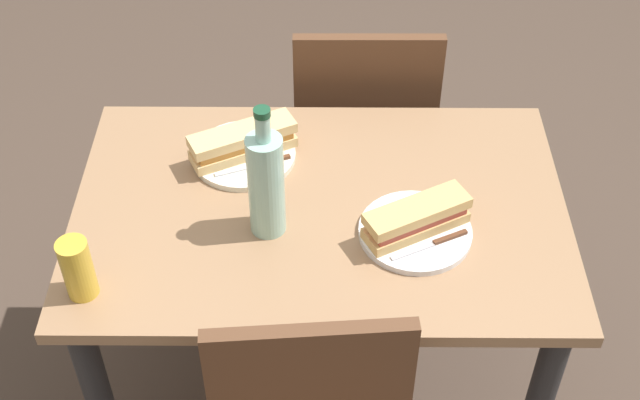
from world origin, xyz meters
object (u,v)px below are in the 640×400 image
(knife_near, at_px, (258,164))
(beer_glass, at_px, (78,269))
(chair_near, at_px, (363,128))
(baguette_sandwich_far, at_px, (417,218))
(plate_far, at_px, (415,232))
(knife_far, at_px, (434,243))
(baguette_sandwich_near, at_px, (243,141))
(dining_table, at_px, (320,246))
(water_bottle, at_px, (266,183))
(plate_near, at_px, (244,155))

(knife_near, bearing_deg, beer_glass, 48.42)
(chair_near, height_order, baguette_sandwich_far, chair_near)
(chair_near, height_order, beer_glass, chair_near)
(plate_far, xyz_separation_m, knife_far, (-0.04, 0.04, 0.01))
(beer_glass, bearing_deg, baguette_sandwich_far, -166.27)
(baguette_sandwich_near, xyz_separation_m, knife_near, (-0.03, 0.04, -0.03))
(dining_table, xyz_separation_m, beer_glass, (0.47, 0.25, 0.19))
(dining_table, bearing_deg, baguette_sandwich_near, -42.55)
(plate_far, bearing_deg, knife_far, 129.58)
(dining_table, relative_size, chair_near, 1.24)
(baguette_sandwich_far, relative_size, water_bottle, 0.74)
(knife_near, bearing_deg, dining_table, 140.32)
(dining_table, xyz_separation_m, baguette_sandwich_far, (-0.20, 0.08, 0.17))
(dining_table, distance_m, plate_near, 0.28)
(dining_table, relative_size, plate_far, 4.50)
(baguette_sandwich_near, bearing_deg, baguette_sandwich_far, 147.03)
(plate_near, xyz_separation_m, baguette_sandwich_near, (-0.00, 0.00, 0.04))
(plate_near, height_order, beer_glass, beer_glass)
(plate_near, relative_size, knife_far, 1.44)
(dining_table, xyz_separation_m, water_bottle, (0.11, 0.06, 0.25))
(chair_near, xyz_separation_m, knife_far, (-0.12, 0.68, 0.24))
(dining_table, height_order, baguette_sandwich_near, baguette_sandwich_near)
(knife_near, height_order, knife_far, same)
(chair_near, distance_m, water_bottle, 0.75)
(chair_near, distance_m, knife_far, 0.73)
(plate_far, xyz_separation_m, beer_glass, (0.67, 0.16, 0.06))
(dining_table, height_order, beer_glass, beer_glass)
(baguette_sandwich_near, bearing_deg, chair_near, -127.34)
(plate_near, bearing_deg, water_bottle, 106.68)
(knife_near, distance_m, knife_far, 0.45)
(baguette_sandwich_far, bearing_deg, beer_glass, 13.73)
(chair_near, bearing_deg, plate_near, 52.66)
(chair_near, relative_size, knife_far, 5.22)
(baguette_sandwich_near, height_order, knife_far, baguette_sandwich_near)
(beer_glass, bearing_deg, chair_near, -126.28)
(knife_near, bearing_deg, chair_near, -121.16)
(knife_far, bearing_deg, knife_near, -32.75)
(chair_near, distance_m, plate_near, 0.54)
(knife_near, height_order, beer_glass, beer_glass)
(knife_near, xyz_separation_m, beer_glass, (0.33, 0.37, 0.05))
(knife_near, distance_m, baguette_sandwich_far, 0.40)
(baguette_sandwich_near, height_order, baguette_sandwich_far, same)
(plate_far, height_order, baguette_sandwich_far, baguette_sandwich_far)
(plate_far, relative_size, knife_far, 1.44)
(dining_table, relative_size, baguette_sandwich_far, 4.61)
(plate_near, xyz_separation_m, knife_far, (-0.42, 0.29, 0.01))
(knife_near, bearing_deg, knife_far, 147.25)
(chair_near, height_order, plate_near, chair_near)
(water_bottle, bearing_deg, knife_far, 169.96)
(baguette_sandwich_near, distance_m, knife_far, 0.51)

